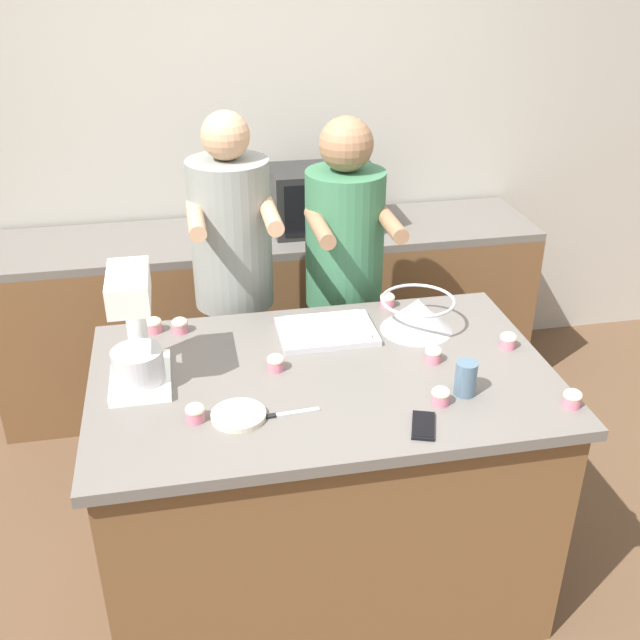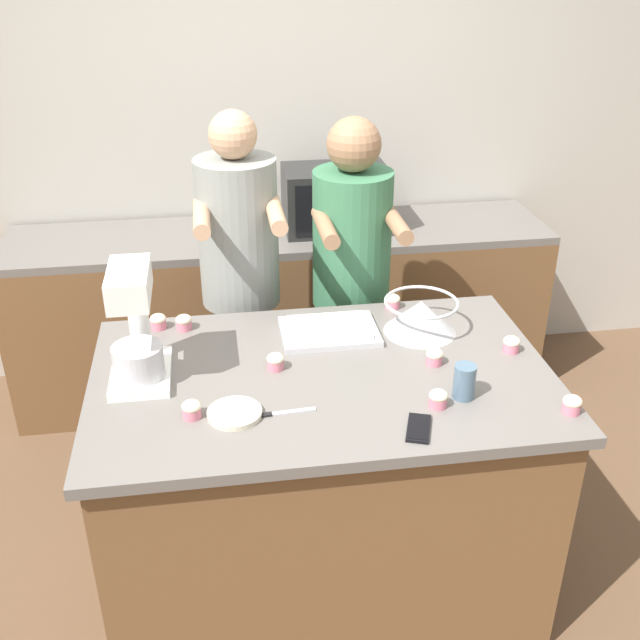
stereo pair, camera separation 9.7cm
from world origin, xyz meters
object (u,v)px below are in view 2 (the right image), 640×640
at_px(microwave_oven, 335,199).
at_px(cupcake_6, 393,301).
at_px(cupcake_3, 511,344).
at_px(person_left, 242,300).
at_px(cupcake_1, 438,398).
at_px(knife, 277,414).
at_px(cupcake_2, 572,404).
at_px(person_right, 351,297).
at_px(small_plate, 235,413).
at_px(cupcake_8, 184,322).
at_px(stand_mixer, 136,331).
at_px(drinking_glass, 464,382).
at_px(mixing_bowl, 421,315).
at_px(cupcake_7, 192,409).
at_px(baking_tray, 329,330).
at_px(cupcake_5, 434,356).
at_px(cupcake_0, 158,321).
at_px(cell_phone, 419,428).
at_px(cupcake_4, 275,361).

height_order(microwave_oven, cupcake_6, microwave_oven).
bearing_deg(cupcake_6, cupcake_3, -49.76).
height_order(microwave_oven, cupcake_3, microwave_oven).
bearing_deg(person_left, cupcake_1, -59.68).
xyz_separation_m(knife, cupcake_2, (0.92, -0.13, 0.03)).
distance_m(person_right, small_plate, 1.09).
bearing_deg(small_plate, cupcake_8, 105.01).
bearing_deg(cupcake_3, stand_mixer, 179.04).
bearing_deg(cupcake_2, drinking_glass, 156.59).
bearing_deg(mixing_bowl, microwave_oven, 95.75).
bearing_deg(cupcake_7, baking_tray, 42.24).
relative_size(cupcake_2, cupcake_6, 1.00).
bearing_deg(person_left, small_plate, -94.51).
height_order(stand_mixer, knife, stand_mixer).
bearing_deg(cupcake_5, microwave_oven, 94.25).
bearing_deg(person_left, cupcake_5, -48.69).
relative_size(stand_mixer, small_plate, 2.34).
distance_m(cupcake_1, cupcake_5, 0.26).
distance_m(person_left, mixing_bowl, 0.82).
distance_m(baking_tray, drinking_glass, 0.61).
distance_m(person_right, baking_tray, 0.50).
distance_m(person_left, cupcake_2, 1.46).
distance_m(cupcake_0, cupcake_7, 0.63).
height_order(cell_phone, drinking_glass, drinking_glass).
bearing_deg(cupcake_8, person_right, 24.94).
height_order(stand_mixer, cupcake_0, stand_mixer).
relative_size(person_right, mixing_bowl, 5.93).
xyz_separation_m(cupcake_3, cupcake_6, (-0.34, 0.41, 0.00)).
height_order(person_right, cupcake_8, person_right).
relative_size(person_right, cupcake_8, 27.47).
relative_size(knife, cupcake_0, 3.64).
bearing_deg(cupcake_0, cupcake_5, -23.17).
xyz_separation_m(stand_mixer, cupcake_4, (0.46, -0.01, -0.15)).
xyz_separation_m(cell_phone, cupcake_4, (-0.40, 0.42, 0.02)).
bearing_deg(cell_phone, person_right, 90.14).
xyz_separation_m(mixing_bowl, cupcake_4, (-0.57, -0.19, -0.04)).
height_order(person_right, cell_phone, person_right).
distance_m(microwave_oven, cell_phone, 1.82).
distance_m(cupcake_2, cupcake_4, 0.99).
height_order(mixing_bowl, knife, mixing_bowl).
bearing_deg(microwave_oven, cupcake_4, -107.83).
bearing_deg(baking_tray, cupcake_5, -38.84).
bearing_deg(cell_phone, microwave_oven, 88.44).
relative_size(person_left, cupcake_8, 28.17).
xyz_separation_m(drinking_glass, cupcake_7, (-0.88, 0.02, -0.03)).
distance_m(person_left, drinking_glass, 1.16).
bearing_deg(cupcake_3, microwave_oven, 106.24).
relative_size(cell_phone, cupcake_7, 2.62).
bearing_deg(person_right, stand_mixer, -142.38).
bearing_deg(cell_phone, cupcake_3, 42.12).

